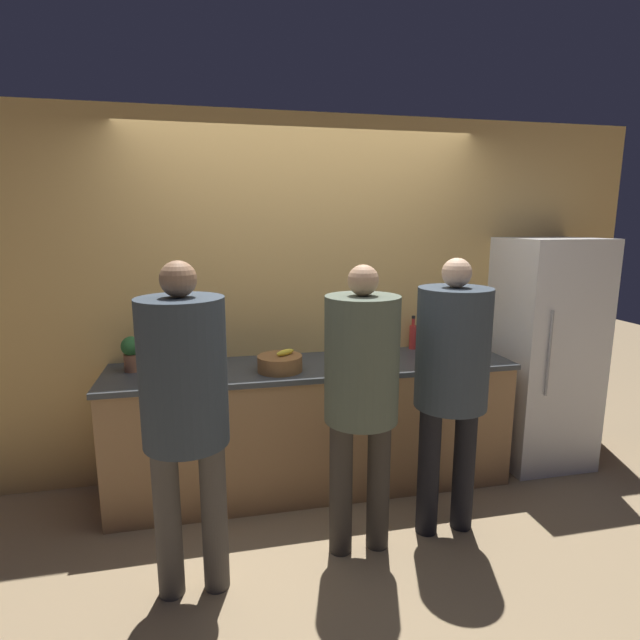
{
  "coord_description": "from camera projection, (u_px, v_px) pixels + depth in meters",
  "views": [
    {
      "loc": [
        -0.67,
        -2.87,
        1.86
      ],
      "look_at": [
        0.0,
        0.15,
        1.25
      ],
      "focal_mm": 28.0,
      "sensor_mm": 36.0,
      "label": 1
    }
  ],
  "objects": [
    {
      "name": "ground_plane",
      "position": [
        325.0,
        512.0,
        3.25
      ],
      "size": [
        14.0,
        14.0,
        0.0
      ],
      "primitive_type": "plane",
      "color": "#9E8460"
    },
    {
      "name": "wall_back",
      "position": [
        304.0,
        299.0,
        3.68
      ],
      "size": [
        5.2,
        0.06,
        2.6
      ],
      "color": "#E0B266",
      "rests_on": "ground_plane"
    },
    {
      "name": "counter",
      "position": [
        313.0,
        424.0,
        3.53
      ],
      "size": [
        2.76,
        0.68,
        0.9
      ],
      "color": "#9E754C",
      "rests_on": "ground_plane"
    },
    {
      "name": "refrigerator",
      "position": [
        543.0,
        353.0,
        3.83
      ],
      "size": [
        0.66,
        0.64,
        1.74
      ],
      "color": "white",
      "rests_on": "ground_plane"
    },
    {
      "name": "person_left",
      "position": [
        185.0,
        397.0,
        2.37
      ],
      "size": [
        0.41,
        0.41,
        1.69
      ],
      "color": "#4C4742",
      "rests_on": "ground_plane"
    },
    {
      "name": "person_center",
      "position": [
        361.0,
        381.0,
        2.7
      ],
      "size": [
        0.4,
        0.4,
        1.64
      ],
      "color": "#38332D",
      "rests_on": "ground_plane"
    },
    {
      "name": "person_right",
      "position": [
        452.0,
        368.0,
        2.88
      ],
      "size": [
        0.42,
        0.42,
        1.66
      ],
      "color": "black",
      "rests_on": "ground_plane"
    },
    {
      "name": "fruit_bowl",
      "position": [
        280.0,
        363.0,
        3.26
      ],
      "size": [
        0.29,
        0.29,
        0.14
      ],
      "color": "brown",
      "rests_on": "counter"
    },
    {
      "name": "utensil_crock",
      "position": [
        378.0,
        344.0,
        3.71
      ],
      "size": [
        0.12,
        0.12,
        0.28
      ],
      "color": "silver",
      "rests_on": "counter"
    },
    {
      "name": "bottle_red",
      "position": [
        413.0,
        336.0,
        3.82
      ],
      "size": [
        0.05,
        0.05,
        0.26
      ],
      "color": "red",
      "rests_on": "counter"
    },
    {
      "name": "bottle_clear",
      "position": [
        180.0,
        364.0,
        3.07
      ],
      "size": [
        0.07,
        0.07,
        0.25
      ],
      "color": "silver",
      "rests_on": "counter"
    },
    {
      "name": "cup_blue",
      "position": [
        444.0,
        344.0,
        3.82
      ],
      "size": [
        0.08,
        0.08,
        0.08
      ],
      "color": "#335184",
      "rests_on": "counter"
    },
    {
      "name": "potted_plant",
      "position": [
        131.0,
        352.0,
        3.24
      ],
      "size": [
        0.13,
        0.13,
        0.23
      ],
      "color": "#9E6042",
      "rests_on": "counter"
    }
  ]
}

